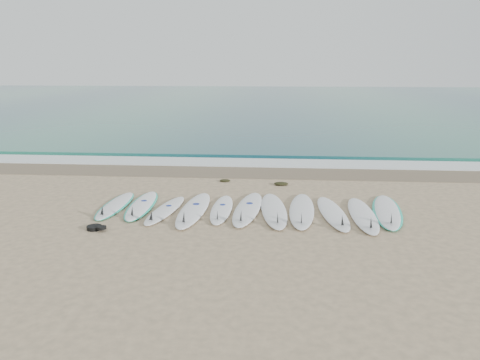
# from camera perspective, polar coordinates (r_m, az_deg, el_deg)

# --- Properties ---
(ground) EXTENTS (120.00, 120.00, 0.00)m
(ground) POSITION_cam_1_polar(r_m,az_deg,el_deg) (11.25, 0.93, -3.82)
(ground) COLOR tan
(ocean) EXTENTS (120.00, 55.00, 0.03)m
(ocean) POSITION_cam_1_polar(r_m,az_deg,el_deg) (43.32, 3.62, 9.53)
(ocean) COLOR #1D605B
(ocean) RESTS_ON ground
(wet_sand_band) EXTENTS (120.00, 1.80, 0.01)m
(wet_sand_band) POSITION_cam_1_polar(r_m,az_deg,el_deg) (15.19, 1.88, 0.96)
(wet_sand_band) COLOR brown
(wet_sand_band) RESTS_ON ground
(foam_band) EXTENTS (120.00, 1.40, 0.04)m
(foam_band) POSITION_cam_1_polar(r_m,az_deg,el_deg) (16.56, 2.11, 2.10)
(foam_band) COLOR silver
(foam_band) RESTS_ON ground
(wave_crest) EXTENTS (120.00, 1.00, 0.10)m
(wave_crest) POSITION_cam_1_polar(r_m,az_deg,el_deg) (18.02, 2.31, 3.19)
(wave_crest) COLOR #1D605B
(wave_crest) RESTS_ON ground
(surfboard_0) EXTENTS (0.59, 2.36, 0.30)m
(surfboard_0) POSITION_cam_1_polar(r_m,az_deg,el_deg) (11.95, -15.01, -3.01)
(surfboard_0) COLOR white
(surfboard_0) RESTS_ON ground
(surfboard_1) EXTENTS (0.72, 2.54, 0.32)m
(surfboard_1) POSITION_cam_1_polar(r_m,az_deg,el_deg) (11.79, -11.93, -3.04)
(surfboard_1) COLOR white
(surfboard_1) RESTS_ON ground
(surfboard_2) EXTENTS (0.80, 2.38, 0.30)m
(surfboard_2) POSITION_cam_1_polar(r_m,az_deg,el_deg) (11.28, -9.20, -3.67)
(surfboard_2) COLOR white
(surfboard_2) RESTS_ON ground
(surfboard_3) EXTENTS (0.69, 2.89, 0.37)m
(surfboard_3) POSITION_cam_1_polar(r_m,az_deg,el_deg) (11.20, -5.73, -3.64)
(surfboard_3) COLOR white
(surfboard_3) RESTS_ON ground
(surfboard_4) EXTENTS (0.50, 2.35, 0.30)m
(surfboard_4) POSITION_cam_1_polar(r_m,az_deg,el_deg) (11.22, -2.29, -3.60)
(surfboard_4) COLOR white
(surfboard_4) RESTS_ON ground
(surfboard_5) EXTENTS (0.83, 2.86, 0.36)m
(surfboard_5) POSITION_cam_1_polar(r_m,az_deg,el_deg) (11.22, 0.91, -3.54)
(surfboard_5) COLOR white
(surfboard_5) RESTS_ON ground
(surfboard_6) EXTENTS (0.83, 2.87, 0.36)m
(surfboard_6) POSITION_cam_1_polar(r_m,az_deg,el_deg) (11.13, 4.17, -3.71)
(surfboard_6) COLOR silver
(surfboard_6) RESTS_ON ground
(surfboard_7) EXTENTS (0.76, 2.86, 0.36)m
(surfboard_7) POSITION_cam_1_polar(r_m,az_deg,el_deg) (11.18, 7.54, -3.72)
(surfboard_7) COLOR silver
(surfboard_7) RESTS_ON ground
(surfboard_8) EXTENTS (0.79, 2.68, 0.34)m
(surfboard_8) POSITION_cam_1_polar(r_m,az_deg,el_deg) (11.12, 11.31, -4.00)
(surfboard_8) COLOR white
(surfboard_8) RESTS_ON ground
(surfboard_9) EXTENTS (0.59, 2.74, 0.35)m
(surfboard_9) POSITION_cam_1_polar(r_m,az_deg,el_deg) (11.13, 14.79, -4.17)
(surfboard_9) COLOR white
(surfboard_9) RESTS_ON ground
(surfboard_10) EXTENTS (1.06, 2.85, 0.35)m
(surfboard_10) POSITION_cam_1_polar(r_m,az_deg,el_deg) (11.60, 17.51, -3.67)
(surfboard_10) COLOR silver
(surfboard_10) RESTS_ON ground
(seaweed_near) EXTENTS (0.32, 0.25, 0.06)m
(seaweed_near) POSITION_cam_1_polar(r_m,az_deg,el_deg) (14.02, -1.84, -0.06)
(seaweed_near) COLOR black
(seaweed_near) RESTS_ON ground
(seaweed_far) EXTENTS (0.41, 0.32, 0.08)m
(seaweed_far) POSITION_cam_1_polar(r_m,az_deg,el_deg) (13.67, 5.04, -0.44)
(seaweed_far) COLOR black
(seaweed_far) RESTS_ON ground
(leash_coil) EXTENTS (0.46, 0.36, 0.11)m
(leash_coil) POSITION_cam_1_polar(r_m,az_deg,el_deg) (10.47, -17.15, -5.57)
(leash_coil) COLOR black
(leash_coil) RESTS_ON ground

